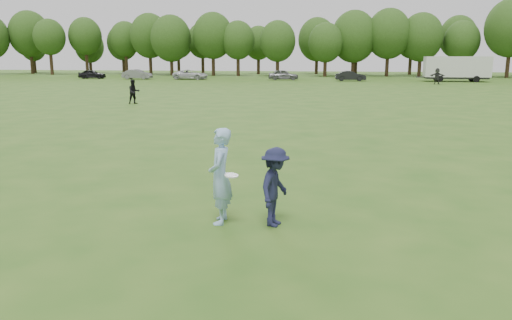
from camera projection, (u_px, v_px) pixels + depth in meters
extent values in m
plane|color=#2C5518|center=(284.00, 228.00, 9.75)|extent=(200.00, 200.00, 0.00)
imported|color=#95BCE6|center=(220.00, 176.00, 9.87)|extent=(0.54, 0.75, 1.92)
imported|color=#1A1C39|center=(275.00, 187.00, 9.74)|extent=(0.80, 1.12, 1.57)
imported|color=black|center=(134.00, 92.00, 34.61)|extent=(1.03, 1.01, 1.68)
imported|color=#292929|center=(437.00, 76.00, 58.34)|extent=(1.74, 0.56, 1.87)
imported|color=black|center=(92.00, 74.00, 72.60)|extent=(3.99, 1.94, 1.31)
imported|color=slate|center=(137.00, 74.00, 70.90)|extent=(4.21, 1.51, 1.38)
imported|color=silver|center=(191.00, 75.00, 70.16)|extent=(4.99, 2.47, 1.36)
imported|color=slate|center=(283.00, 75.00, 68.57)|extent=(4.28, 2.05, 1.41)
imported|color=black|center=(351.00, 76.00, 65.86)|extent=(4.10, 1.71, 1.32)
cylinder|color=white|center=(231.00, 175.00, 9.64)|extent=(0.33, 0.33, 0.07)
cube|color=silver|center=(457.00, 67.00, 64.04)|extent=(8.00, 2.50, 2.60)
cube|color=black|center=(456.00, 78.00, 64.33)|extent=(7.60, 2.30, 0.25)
cylinder|color=black|center=(440.00, 79.00, 63.50)|extent=(0.80, 0.25, 0.80)
cylinder|color=black|center=(436.00, 78.00, 65.92)|extent=(0.80, 0.25, 0.80)
cylinder|color=black|center=(476.00, 79.00, 62.79)|extent=(0.80, 0.25, 0.80)
cylinder|color=black|center=(471.00, 78.00, 65.20)|extent=(0.80, 0.25, 0.80)
cube|color=#333333|center=(421.00, 77.00, 65.04)|extent=(1.20, 0.15, 0.12)
cylinder|color=#332114|center=(32.00, 62.00, 92.08)|extent=(0.56, 0.56, 4.13)
ellipsoid|color=#253F15|center=(29.00, 34.00, 91.02)|extent=(7.25, 7.25, 8.34)
cylinder|color=#332114|center=(51.00, 63.00, 87.58)|extent=(0.56, 0.56, 4.18)
ellipsoid|color=#253F15|center=(49.00, 37.00, 86.68)|extent=(5.42, 5.42, 6.23)
cylinder|color=#332114|center=(87.00, 62.00, 90.12)|extent=(0.56, 0.56, 4.26)
ellipsoid|color=#253F15|center=(85.00, 36.00, 89.18)|extent=(5.79, 5.79, 6.66)
cylinder|color=#332114|center=(126.00, 63.00, 90.55)|extent=(0.56, 0.56, 3.91)
ellipsoid|color=#253F15|center=(125.00, 39.00, 89.67)|extent=(5.47, 5.47, 6.29)
cylinder|color=#332114|center=(151.00, 64.00, 87.99)|extent=(0.56, 0.56, 3.83)
ellipsoid|color=#253F15|center=(149.00, 36.00, 87.01)|extent=(6.75, 6.75, 7.76)
cylinder|color=#332114|center=(172.00, 66.00, 84.39)|extent=(0.56, 0.56, 3.25)
ellipsoid|color=#253F15|center=(171.00, 38.00, 83.47)|extent=(6.76, 6.76, 7.78)
cylinder|color=#332114|center=(213.00, 64.00, 83.57)|extent=(0.56, 0.56, 3.71)
ellipsoid|color=#253F15|center=(213.00, 36.00, 82.61)|extent=(6.68, 6.68, 7.68)
cylinder|color=#332114|center=(238.00, 65.00, 82.52)|extent=(0.56, 0.56, 3.46)
ellipsoid|color=#253F15|center=(238.00, 40.00, 81.69)|extent=(5.49, 5.49, 6.31)
cylinder|color=#332114|center=(277.00, 66.00, 81.35)|extent=(0.56, 0.56, 3.14)
ellipsoid|color=#253F15|center=(278.00, 41.00, 80.52)|extent=(5.78, 5.78, 6.64)
cylinder|color=#332114|center=(325.00, 67.00, 79.85)|extent=(0.56, 0.56, 3.01)
ellipsoid|color=#253F15|center=(326.00, 43.00, 79.07)|extent=(5.46, 5.46, 6.28)
cylinder|color=#332114|center=(353.00, 66.00, 81.41)|extent=(0.56, 0.56, 3.23)
ellipsoid|color=#253F15|center=(354.00, 37.00, 80.44)|extent=(7.29, 7.29, 8.38)
cylinder|color=#332114|center=(387.00, 65.00, 80.37)|extent=(0.56, 0.56, 3.77)
ellipsoid|color=#253F15|center=(389.00, 34.00, 79.38)|extent=(6.95, 6.95, 8.00)
cylinder|color=#332114|center=(419.00, 66.00, 80.15)|extent=(0.56, 0.56, 3.33)
ellipsoid|color=#253F15|center=(421.00, 37.00, 79.22)|extent=(6.71, 6.71, 7.71)
cylinder|color=#332114|center=(460.00, 66.00, 79.39)|extent=(0.56, 0.56, 3.22)
ellipsoid|color=#253F15|center=(462.00, 41.00, 78.58)|extent=(5.54, 5.54, 6.37)
cylinder|color=#332114|center=(508.00, 64.00, 75.44)|extent=(0.56, 0.56, 4.15)
ellipsoid|color=#253F15|center=(511.00, 28.00, 74.35)|extent=(7.59, 7.59, 8.73)
cylinder|color=#332114|center=(35.00, 65.00, 97.50)|extent=(0.56, 0.56, 2.97)
ellipsoid|color=#253F15|center=(33.00, 46.00, 96.77)|extent=(4.85, 4.85, 5.58)
cylinder|color=#332114|center=(91.00, 66.00, 96.79)|extent=(0.56, 0.56, 2.73)
ellipsoid|color=#253F15|center=(89.00, 46.00, 96.04)|extent=(5.45, 5.45, 6.27)
cylinder|color=#332114|center=(124.00, 65.00, 93.97)|extent=(0.56, 0.56, 3.25)
ellipsoid|color=#253F15|center=(123.00, 43.00, 93.14)|extent=(5.68, 5.68, 6.53)
cylinder|color=#332114|center=(179.00, 64.00, 95.22)|extent=(0.56, 0.56, 3.62)
ellipsoid|color=#253F15|center=(178.00, 41.00, 94.34)|extent=(5.80, 5.80, 6.67)
cylinder|color=#332114|center=(203.00, 64.00, 91.87)|extent=(0.56, 0.56, 3.61)
ellipsoid|color=#253F15|center=(202.00, 41.00, 91.01)|extent=(5.58, 5.58, 6.42)
cylinder|color=#332114|center=(258.00, 65.00, 90.74)|extent=(0.56, 0.56, 3.29)
ellipsoid|color=#253F15|center=(258.00, 43.00, 89.94)|extent=(5.30, 5.30, 6.09)
cylinder|color=#332114|center=(316.00, 65.00, 90.46)|extent=(0.56, 0.56, 3.28)
ellipsoid|color=#253F15|center=(317.00, 39.00, 89.53)|extent=(6.78, 6.78, 7.79)
cylinder|color=#332114|center=(356.00, 66.00, 87.86)|extent=(0.56, 0.56, 3.11)
ellipsoid|color=#253F15|center=(357.00, 43.00, 87.07)|extent=(5.34, 5.34, 6.14)
cylinder|color=#332114|center=(410.00, 65.00, 87.64)|extent=(0.56, 0.56, 3.50)
ellipsoid|color=#253F15|center=(411.00, 42.00, 86.86)|extent=(4.82, 4.82, 5.54)
cylinder|color=#332114|center=(456.00, 64.00, 86.92)|extent=(0.56, 0.56, 3.80)
ellipsoid|color=#253F15|center=(458.00, 37.00, 85.98)|extent=(6.34, 6.34, 7.29)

